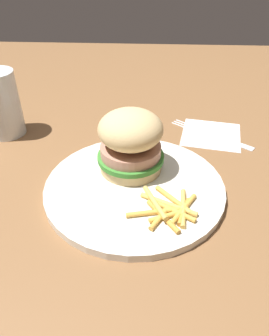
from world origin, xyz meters
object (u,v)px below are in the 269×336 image
fries_pile (169,209)px  fork (211,133)px  drink_glass (2,108)px  napkin (211,134)px  plate (134,187)px  sandwich (128,141)px

fries_pile → fork: (0.09, 0.23, -0.01)m
drink_glass → fork: bearing=2.2°
napkin → drink_glass: (-0.40, -0.01, 0.05)m
napkin → plate: bearing=-128.4°
fries_pile → plate: bearing=131.6°
fork → drink_glass: bearing=-177.8°
sandwich → fork: (0.15, 0.14, -0.06)m
sandwich → fries_pile: (0.06, -0.10, -0.05)m
fries_pile → napkin: 0.25m
plate → fries_pile: fries_pile is taller
sandwich → fries_pile: size_ratio=1.07×
sandwich → fork: sandwich is taller
plate → fries_pile: size_ratio=2.76×
fries_pile → napkin: bearing=69.0°
plate → fries_pile: bearing=-48.4°
fork → sandwich: bearing=-137.9°
sandwich → drink_glass: drink_glass is taller
napkin → drink_glass: size_ratio=0.90×
fries_pile → drink_glass: 0.38m
sandwich → napkin: size_ratio=0.95×
drink_glass → plate: bearing=-32.2°
drink_glass → sandwich: bearing=-26.1°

